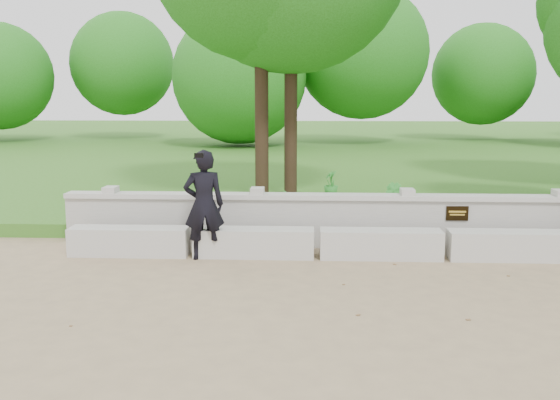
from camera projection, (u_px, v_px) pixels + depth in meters
The scene contains 8 objects.
ground at pixel (476, 298), 7.91m from camera, with size 80.00×80.00×0.00m, color #9E8560.
lawn at pixel (371, 164), 21.67m from camera, with size 40.00×22.00×0.25m, color #346718.
concrete_bench at pixel (445, 245), 9.74m from camera, with size 11.90×0.45×0.45m.
parapet_wall at pixel (437, 221), 10.39m from camera, with size 12.50×0.35×0.90m.
man_main at pixel (204, 205), 9.65m from camera, with size 0.70×0.64×1.72m.
shrub_a at pixel (289, 207), 11.18m from camera, with size 0.31×0.21×0.59m, color #308C2F.
shrub_b at pixel (394, 200), 11.68m from camera, with size 0.36×0.29×0.66m, color #308C2F.
shrub_d at pixel (331, 183), 14.16m from camera, with size 0.33×0.29×0.59m, color #308C2F.
Camera 1 is at (-2.13, -7.70, 2.56)m, focal length 40.00 mm.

